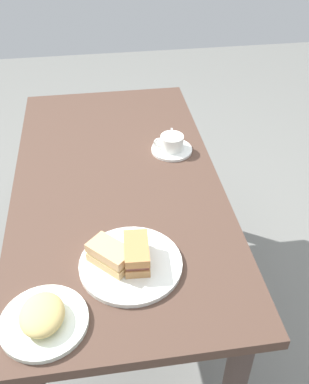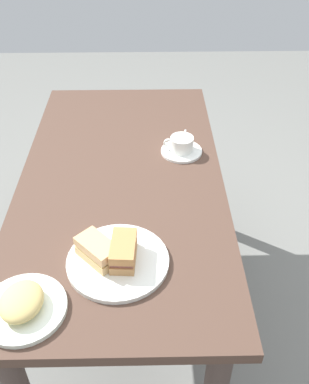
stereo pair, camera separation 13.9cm
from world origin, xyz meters
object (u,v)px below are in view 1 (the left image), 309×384
spoon (172,137)px  side_plate (44,322)px  dining_table (118,206)px  sandwich_plate (131,264)px  sandwich_front (137,253)px  coffee_cup (172,142)px  sandwich_back (110,255)px  coffee_saucer (172,150)px

spoon → side_plate: bearing=-30.2°
dining_table → sandwich_plate: sandwich_plate is taller
sandwich_front → coffee_cup: (-0.54, 0.19, -0.01)m
dining_table → sandwich_plate: size_ratio=4.83×
sandwich_back → coffee_cup: 0.60m
coffee_saucer → coffee_cup: 0.03m
sandwich_front → sandwich_back: (-0.00, -0.07, -0.00)m
sandwich_back → side_plate: size_ratio=0.62×
sandwich_back → side_plate: bearing=-47.5°
sandwich_front → side_plate: size_ratio=0.58×
sandwich_front → sandwich_plate: bearing=-86.5°
sandwich_plate → coffee_saucer: 0.58m
spoon → coffee_cup: bearing=-11.1°
sandwich_back → dining_table: bearing=173.3°
coffee_saucer → spoon: spoon is taller
dining_table → sandwich_front: 0.43m
sandwich_back → spoon: size_ratio=1.34×
dining_table → sandwich_back: 0.42m
coffee_cup → side_plate: size_ratio=0.52×
coffee_saucer → spoon: size_ratio=1.54×
coffee_cup → side_plate: bearing=-32.0°
coffee_saucer → sandwich_front: bearing=-19.7°
dining_table → sandwich_back: size_ratio=10.24×
dining_table → side_plate: bearing=-21.7°
dining_table → sandwich_front: sandwich_front is taller
sandwich_back → coffee_cup: (-0.54, 0.26, -0.01)m
sandwich_plate → side_plate: bearing=-56.0°
dining_table → coffee_cup: size_ratio=12.27×
sandwich_front → coffee_cup: 0.58m
sandwich_front → coffee_cup: sandwich_front is taller
sandwich_back → coffee_saucer: sandwich_back is taller
sandwich_plate → sandwich_back: bearing=-96.0°
sandwich_back → coffee_saucer: (-0.54, 0.26, -0.04)m
coffee_cup → sandwich_back: bearing=-26.0°
sandwich_front → side_plate: sandwich_front is taller
coffee_saucer → spoon: 0.08m
sandwich_back → coffee_cup: size_ratio=1.20×
sandwich_plate → coffee_saucer: sandwich_plate is taller
sandwich_front → coffee_cup: size_ratio=1.12×
dining_table → spoon: bearing=134.2°
coffee_cup → sandwich_plate: bearing=-21.1°
sandwich_plate → sandwich_front: bearing=93.5°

